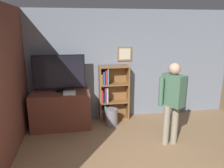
% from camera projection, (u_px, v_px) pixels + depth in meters
% --- Properties ---
extents(wall_back, '(6.18, 0.09, 2.70)m').
position_uv_depth(wall_back, '(113.00, 65.00, 5.46)').
color(wall_back, gray).
rests_on(wall_back, ground_plane).
extents(wall_side_brick, '(0.06, 4.56, 2.70)m').
position_uv_depth(wall_side_brick, '(5.00, 85.00, 3.68)').
color(wall_side_brick, brown).
rests_on(wall_side_brick, ground_plane).
extents(tv_ledge, '(1.33, 0.69, 0.85)m').
position_uv_depth(tv_ledge, '(61.00, 110.00, 5.07)').
color(tv_ledge, brown).
rests_on(tv_ledge, ground_plane).
extents(television, '(1.17, 0.22, 0.84)m').
position_uv_depth(television, '(59.00, 73.00, 4.92)').
color(television, black).
rests_on(television, tv_ledge).
extents(game_console, '(0.27, 0.17, 0.06)m').
position_uv_depth(game_console, '(69.00, 93.00, 4.79)').
color(game_console, white).
rests_on(game_console, tv_ledge).
extents(remote_loose, '(0.05, 0.14, 0.02)m').
position_uv_depth(remote_loose, '(73.00, 94.00, 4.77)').
color(remote_loose, white).
rests_on(remote_loose, tv_ledge).
extents(bookshelf, '(0.74, 0.28, 1.38)m').
position_uv_depth(bookshelf, '(111.00, 94.00, 5.45)').
color(bookshelf, brown).
rests_on(bookshelf, ground_plane).
extents(person, '(0.57, 0.48, 1.65)m').
position_uv_depth(person, '(172.00, 98.00, 4.19)').
color(person, gray).
rests_on(person, ground_plane).
extents(waste_bin, '(0.29, 0.29, 0.41)m').
position_uv_depth(waste_bin, '(112.00, 117.00, 5.21)').
color(waste_bin, gray).
rests_on(waste_bin, ground_plane).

